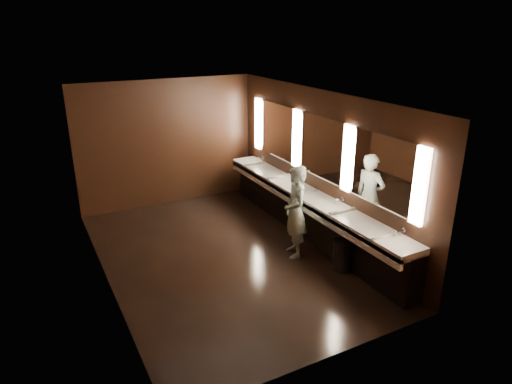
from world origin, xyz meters
TOP-DOWN VIEW (x-y plane):
  - floor at (0.00, 0.00)m, footprint 6.00×6.00m
  - ceiling at (0.00, 0.00)m, footprint 4.00×6.00m
  - wall_back at (0.00, 3.00)m, footprint 4.00×0.02m
  - wall_front at (0.00, -3.00)m, footprint 4.00×0.02m
  - wall_left at (-2.00, 0.00)m, footprint 0.02×6.00m
  - wall_right at (2.00, 0.00)m, footprint 0.02×6.00m
  - sink_counter at (1.79, 0.00)m, footprint 0.55×5.40m
  - mirror_band at (1.98, -0.00)m, footprint 0.06×5.03m
  - person at (1.13, -0.52)m, footprint 0.55×0.69m
  - trash_bin at (1.58, -1.33)m, footprint 0.41×0.41m

SIDE VIEW (x-z plane):
  - floor at x=0.00m, z-range 0.00..0.00m
  - trash_bin at x=1.58m, z-range 0.00..0.53m
  - sink_counter at x=1.79m, z-range -0.01..1.00m
  - person at x=1.13m, z-range 0.00..1.65m
  - wall_back at x=0.00m, z-range 0.00..2.80m
  - wall_front at x=0.00m, z-range 0.00..2.80m
  - wall_left at x=-2.00m, z-range 0.00..2.80m
  - wall_right at x=2.00m, z-range 0.00..2.80m
  - mirror_band at x=1.98m, z-range 1.17..2.32m
  - ceiling at x=0.00m, z-range 2.79..2.81m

